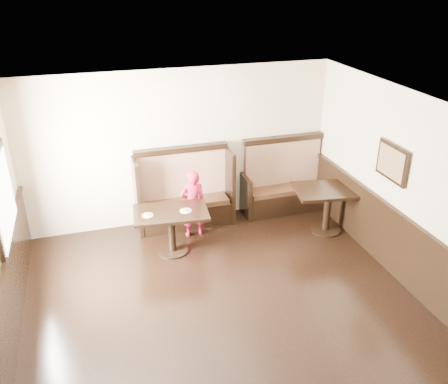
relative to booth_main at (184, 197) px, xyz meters
name	(u,v)px	position (x,y,z in m)	size (l,w,h in m)	color
ground	(243,345)	(0.00, -3.30, -0.53)	(7.00, 7.00, 0.00)	black
room_shell	(213,293)	(-0.30, -3.01, 0.14)	(7.00, 7.00, 7.00)	beige
booth_main	(184,197)	(0.00, 0.00, 0.00)	(1.75, 0.72, 1.45)	black
booth_neighbor	(284,186)	(1.95, 0.00, -0.05)	(1.65, 0.72, 1.45)	black
table_main	(171,221)	(-0.41, -0.90, 0.05)	(1.26, 0.86, 0.76)	black
table_neighbor	(328,199)	(2.36, -1.00, 0.09)	(1.30, 0.96, 0.83)	black
child	(193,204)	(0.05, -0.47, 0.09)	(0.45, 0.29, 1.23)	#A5112F
pizza_plate_left	(148,215)	(-0.79, -0.93, 0.24)	(0.18, 0.18, 0.03)	white
pizza_plate_right	(186,210)	(-0.18, -0.96, 0.24)	(0.19, 0.19, 0.03)	white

